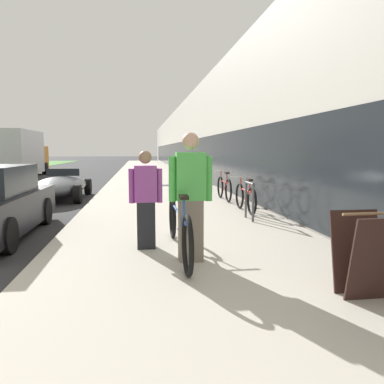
# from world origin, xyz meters

# --- Properties ---
(sidewalk_slab) EXTENTS (4.77, 70.00, 0.12)m
(sidewalk_slab) POSITION_xyz_m (6.20, 21.00, 0.06)
(sidewalk_slab) COLOR #BCB5A5
(sidewalk_slab) RESTS_ON ground
(storefront_facade) EXTENTS (10.01, 70.00, 5.27)m
(storefront_facade) POSITION_xyz_m (13.62, 29.00, 2.63)
(storefront_facade) COLOR #BCB7AD
(storefront_facade) RESTS_ON ground
(tandem_bicycle) EXTENTS (0.52, 2.80, 0.97)m
(tandem_bicycle) POSITION_xyz_m (5.89, 2.41, 0.53)
(tandem_bicycle) COLOR black
(tandem_bicycle) RESTS_ON sidewalk_slab
(person_rider) EXTENTS (0.61, 0.24, 1.78)m
(person_rider) POSITION_xyz_m (6.02, 2.05, 1.02)
(person_rider) COLOR #756B5B
(person_rider) RESTS_ON sidewalk_slab
(person_bystander) EXTENTS (0.52, 0.20, 1.54)m
(person_bystander) POSITION_xyz_m (5.42, 2.82, 0.90)
(person_bystander) COLOR black
(person_bystander) RESTS_ON sidewalk_slab
(bike_rack_hoop) EXTENTS (0.05, 0.60, 0.84)m
(bike_rack_hoop) POSITION_xyz_m (7.76, 4.98, 0.64)
(bike_rack_hoop) COLOR #4C4C51
(bike_rack_hoop) RESTS_ON sidewalk_slab
(cruiser_bike_nearest) EXTENTS (0.52, 1.77, 0.87)m
(cruiser_bike_nearest) POSITION_xyz_m (7.97, 6.03, 0.49)
(cruiser_bike_nearest) COLOR black
(cruiser_bike_nearest) RESTS_ON sidewalk_slab
(cruiser_bike_middle) EXTENTS (0.52, 1.83, 0.90)m
(cruiser_bike_middle) POSITION_xyz_m (7.96, 8.34, 0.50)
(cruiser_bike_middle) COLOR black
(cruiser_bike_middle) RESTS_ON sidewalk_slab
(sandwich_board_sign) EXTENTS (0.56, 0.56, 0.90)m
(sandwich_board_sign) POSITION_xyz_m (7.68, 0.52, 0.57)
(sandwich_board_sign) COLOR #331E19
(sandwich_board_sign) RESTS_ON sidewalk_slab
(vintage_roadster_curbside) EXTENTS (1.74, 4.36, 1.02)m
(vintage_roadster_curbside) POSITION_xyz_m (2.63, 10.33, 0.44)
(vintage_roadster_curbside) COLOR #4C5156
(vintage_roadster_curbside) RESTS_ON ground
(moving_truck) EXTENTS (2.44, 6.75, 2.91)m
(moving_truck) POSITION_xyz_m (-2.33, 22.19, 1.47)
(moving_truck) COLOR orange
(moving_truck) RESTS_ON ground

